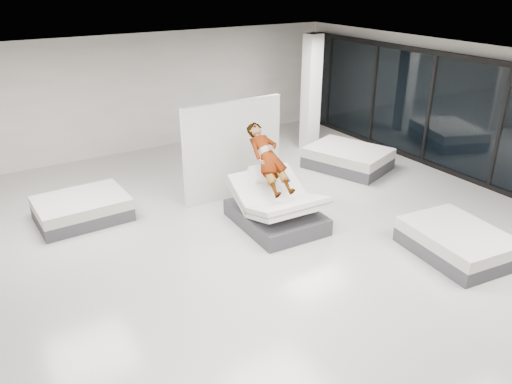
% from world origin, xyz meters
% --- Properties ---
extents(room, '(14.00, 14.04, 3.20)m').
position_xyz_m(room, '(0.00, 0.00, 1.60)').
color(room, '#B5B2AB').
rests_on(room, ground).
extents(hero_bed, '(1.50, 1.94, 1.09)m').
position_xyz_m(hero_bed, '(0.60, 1.11, 0.36)').
color(hero_bed, '#3A3A3F').
rests_on(hero_bed, floor).
extents(person, '(0.67, 1.40, 1.57)m').
position_xyz_m(person, '(0.62, 1.42, 1.17)').
color(person, slate).
rests_on(person, hero_bed).
extents(remote, '(0.06, 0.14, 0.08)m').
position_xyz_m(remote, '(0.82, 1.06, 0.96)').
color(remote, black).
rests_on(remote, person).
extents(divider_panel, '(2.40, 0.16, 2.18)m').
position_xyz_m(divider_panel, '(0.59, 2.82, 1.09)').
color(divider_panel, silver).
rests_on(divider_panel, floor).
extents(flat_bed_right_far, '(2.05, 2.34, 0.54)m').
position_xyz_m(flat_bed_right_far, '(3.94, 2.76, 0.27)').
color(flat_bed_right_far, '#3A3A3F').
rests_on(flat_bed_right_far, floor).
extents(flat_bed_right_near, '(1.54, 1.94, 0.50)m').
position_xyz_m(flat_bed_right_near, '(2.73, -1.55, 0.25)').
color(flat_bed_right_near, '#3A3A3F').
rests_on(flat_bed_right_near, floor).
extents(flat_bed_left_far, '(1.81, 1.38, 0.49)m').
position_xyz_m(flat_bed_left_far, '(-2.65, 3.39, 0.24)').
color(flat_bed_left_far, '#3A3A3F').
rests_on(flat_bed_left_far, floor).
extents(column, '(0.40, 0.40, 3.20)m').
position_xyz_m(column, '(4.00, 4.50, 1.60)').
color(column, silver).
rests_on(column, floor).
extents(storefront_glazing, '(0.12, 13.40, 2.92)m').
position_xyz_m(storefront_glazing, '(5.90, 0.00, 1.45)').
color(storefront_glazing, '#222E39').
rests_on(storefront_glazing, floor).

